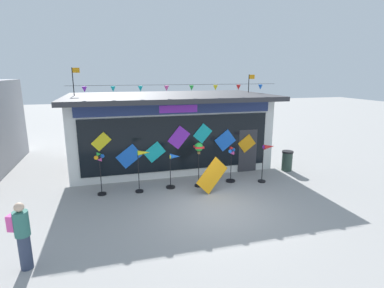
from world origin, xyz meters
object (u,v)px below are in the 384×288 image
(wind_spinner_far_left, at_px, (100,168))
(wind_spinner_far_right, at_px, (267,155))
(wind_spinner_center_left, at_px, (173,165))
(display_kite_on_ground, at_px, (212,175))
(person_near_camera, at_px, (22,234))
(wind_spinner_right, at_px, (231,162))
(trash_bin, at_px, (287,161))
(kite_shop_building, at_px, (169,129))
(wind_spinner_center_right, at_px, (199,152))
(wind_spinner_left, at_px, (142,163))

(wind_spinner_far_left, distance_m, wind_spinner_far_right, 6.76)
(wind_spinner_center_left, distance_m, display_kite_on_ground, 1.62)
(display_kite_on_ground, bearing_deg, wind_spinner_far_left, 168.15)
(wind_spinner_far_right, xyz_separation_m, person_near_camera, (-8.41, -3.78, -0.29))
(wind_spinner_right, distance_m, wind_spinner_far_right, 1.53)
(person_near_camera, bearing_deg, trash_bin, -43.82)
(kite_shop_building, relative_size, wind_spinner_far_right, 5.83)
(wind_spinner_center_right, relative_size, wind_spinner_far_right, 1.12)
(kite_shop_building, height_order, person_near_camera, kite_shop_building)
(wind_spinner_left, bearing_deg, wind_spinner_center_left, 5.18)
(wind_spinner_far_right, bearing_deg, wind_spinner_left, 177.17)
(kite_shop_building, relative_size, wind_spinner_far_left, 5.63)
(person_near_camera, distance_m, display_kite_on_ground, 6.64)
(wind_spinner_right, xyz_separation_m, wind_spinner_far_right, (1.46, -0.37, 0.30))
(wind_spinner_left, distance_m, wind_spinner_far_right, 5.19)
(wind_spinner_right, bearing_deg, wind_spinner_far_right, -14.16)
(wind_spinner_far_left, height_order, display_kite_on_ground, wind_spinner_far_left)
(wind_spinner_far_right, distance_m, trash_bin, 2.16)
(wind_spinner_left, distance_m, person_near_camera, 5.17)
(wind_spinner_center_left, height_order, wind_spinner_far_right, wind_spinner_far_right)
(wind_spinner_far_left, relative_size, wind_spinner_right, 1.08)
(wind_spinner_far_left, bearing_deg, wind_spinner_far_right, -2.89)
(kite_shop_building, distance_m, display_kite_on_ground, 4.50)
(wind_spinner_left, relative_size, wind_spinner_far_right, 1.02)
(person_near_camera, height_order, display_kite_on_ground, person_near_camera)
(wind_spinner_center_left, distance_m, wind_spinner_center_right, 1.15)
(wind_spinner_far_left, relative_size, wind_spinner_center_left, 1.20)
(wind_spinner_far_right, bearing_deg, wind_spinner_far_left, 177.11)
(wind_spinner_right, bearing_deg, person_near_camera, -149.20)
(kite_shop_building, distance_m, wind_spinner_left, 3.94)
(trash_bin, bearing_deg, wind_spinner_center_right, -169.35)
(wind_spinner_left, bearing_deg, wind_spinner_far_right, -2.83)
(wind_spinner_center_left, xyz_separation_m, wind_spinner_right, (2.49, -0.00, -0.05))
(wind_spinner_center_left, distance_m, trash_bin, 5.73)
(kite_shop_building, height_order, trash_bin, kite_shop_building)
(wind_spinner_far_left, height_order, trash_bin, wind_spinner_far_left)
(wind_spinner_left, relative_size, wind_spinner_right, 1.07)
(wind_spinner_left, height_order, trash_bin, wind_spinner_left)
(wind_spinner_far_left, relative_size, wind_spinner_far_right, 1.04)
(wind_spinner_right, height_order, wind_spinner_far_right, wind_spinner_far_right)
(kite_shop_building, height_order, display_kite_on_ground, kite_shop_building)
(person_near_camera, bearing_deg, wind_spinner_center_right, -33.36)
(wind_spinner_far_right, bearing_deg, display_kite_on_ground, -168.63)
(wind_spinner_center_right, distance_m, display_kite_on_ground, 1.13)
(wind_spinner_far_left, distance_m, wind_spinner_center_left, 2.81)
(wind_spinner_right, relative_size, person_near_camera, 0.93)
(display_kite_on_ground, bearing_deg, wind_spinner_center_right, 112.59)
(kite_shop_building, height_order, wind_spinner_right, kite_shop_building)
(person_near_camera, bearing_deg, display_kite_on_ground, -40.26)
(wind_spinner_center_right, xyz_separation_m, display_kite_on_ground, (0.32, -0.76, -0.77))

